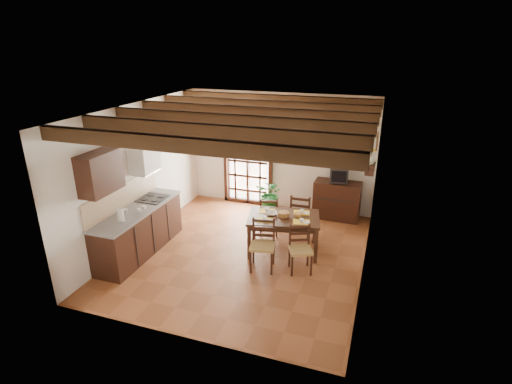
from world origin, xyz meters
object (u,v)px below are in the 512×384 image
at_px(chair_near_left, 262,254).
at_px(sideboard, 337,200).
at_px(dining_table, 284,221).
at_px(kitchen_counter, 139,230).
at_px(chair_far_left, 269,222).
at_px(pendant_lamp, 287,148).
at_px(chair_near_right, 300,257).
at_px(crt_tv, 339,174).
at_px(potted_plant, 271,193).
at_px(chair_far_right, 301,222).

height_order(chair_near_left, sideboard, chair_near_left).
bearing_deg(dining_table, kitchen_counter, -172.70).
xyz_separation_m(chair_far_left, pendant_lamp, (0.48, -0.51, 1.81)).
bearing_deg(chair_near_right, crt_tv, 60.67).
height_order(chair_near_right, pendant_lamp, pendant_lamp).
height_order(chair_near_left, potted_plant, potted_plant).
distance_m(sideboard, pendant_lamp, 2.55).
height_order(dining_table, potted_plant, potted_plant).
bearing_deg(crt_tv, dining_table, -120.62).
xyz_separation_m(crt_tv, pendant_lamp, (-0.78, -1.79, 1.00)).
bearing_deg(potted_plant, crt_tv, 13.88).
xyz_separation_m(chair_near_left, chair_far_right, (0.37, 1.51, 0.00)).
distance_m(chair_near_right, chair_far_right, 1.40).
bearing_deg(kitchen_counter, chair_near_right, 5.88).
distance_m(chair_near_right, potted_plant, 2.46).
relative_size(kitchen_counter, sideboard, 2.15).
bearing_deg(dining_table, chair_near_left, -116.06).
relative_size(chair_near_left, chair_far_right, 0.99).
height_order(sideboard, crt_tv, crt_tv).
bearing_deg(sideboard, kitchen_counter, -138.88).
distance_m(chair_far_left, sideboard, 1.80).
bearing_deg(chair_far_left, chair_near_right, 112.93).
xyz_separation_m(chair_near_right, potted_plant, (-1.19, 2.13, 0.30)).
bearing_deg(crt_tv, kitchen_counter, -148.72).
bearing_deg(pendant_lamp, potted_plant, 116.46).
relative_size(chair_far_right, crt_tv, 2.14).
xyz_separation_m(dining_table, chair_near_right, (0.48, -0.61, -0.38)).
bearing_deg(potted_plant, sideboard, 14.10).
height_order(kitchen_counter, chair_far_right, kitchen_counter).
bearing_deg(chair_near_left, chair_near_right, 1.20).
relative_size(potted_plant, pendant_lamp, 2.24).
bearing_deg(crt_tv, chair_far_right, -125.85).
bearing_deg(kitchen_counter, dining_table, 19.47).
xyz_separation_m(chair_near_left, potted_plant, (-0.52, 2.27, 0.27)).
bearing_deg(potted_plant, chair_far_right, -40.69).
xyz_separation_m(dining_table, pendant_lamp, (-0.00, 0.10, 1.43)).
bearing_deg(chair_far_left, pendant_lamp, 118.04).
height_order(dining_table, chair_far_left, chair_far_left).
bearing_deg(pendant_lamp, chair_far_right, 74.26).
xyz_separation_m(sideboard, crt_tv, (0.00, -0.01, 0.64)).
xyz_separation_m(chair_far_right, potted_plant, (-0.89, 0.77, 0.27)).
xyz_separation_m(kitchen_counter, chair_near_left, (2.45, 0.18, -0.18)).
bearing_deg(chair_far_right, potted_plant, -42.38).
bearing_deg(pendant_lamp, chair_near_left, -102.32).
height_order(chair_near_right, potted_plant, potted_plant).
distance_m(chair_far_left, pendant_lamp, 1.94).
relative_size(chair_near_right, sideboard, 0.82).
xyz_separation_m(chair_near_right, chair_far_left, (-0.96, 1.22, -0.00)).
distance_m(crt_tv, potted_plant, 1.61).
bearing_deg(chair_near_right, chair_near_left, 169.50).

